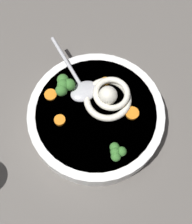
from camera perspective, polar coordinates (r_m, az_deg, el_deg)
The scene contains 10 objects.
table_slab at distance 66.00cm, azimuth 2.36°, elevation -3.04°, with size 133.97×133.97×3.17cm, color #5B5651.
soup_bowl at distance 62.08cm, azimuth 0.00°, elevation -0.94°, with size 27.91×27.91×5.51cm.
noodle_pile at distance 59.59cm, azimuth 2.76°, elevation 2.98°, with size 10.73×10.52×4.31cm.
soup_spoon at distance 61.28cm, azimuth -2.86°, elevation 5.03°, with size 17.16×9.87×1.60cm.
broccoli_floret_right at distance 59.87cm, azimuth -6.13°, elevation 5.18°, with size 4.78×4.11×3.78cm.
broccoli_floret_front at distance 55.25cm, azimuth 4.11°, elevation -7.64°, with size 3.66×3.15×2.90cm.
carrot_slice_extra_a at distance 58.93cm, azimuth -6.96°, elevation -1.79°, with size 2.24×2.24×0.71cm, color orange.
carrot_slice_extra_b at distance 62.21cm, azimuth 1.59°, elevation 5.81°, with size 2.00×2.00×0.65cm, color orange.
carrot_slice_near_spoon at distance 59.45cm, azimuth 7.05°, elevation -0.67°, with size 2.72×2.72×0.62cm, color orange.
carrot_slice_beside_chili at distance 61.66cm, azimuth -8.73°, elevation 3.32°, with size 2.56×2.56×0.45cm, color orange.
Camera 1 is at (-21.49, 4.98, 63.79)cm, focal length 47.52 mm.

